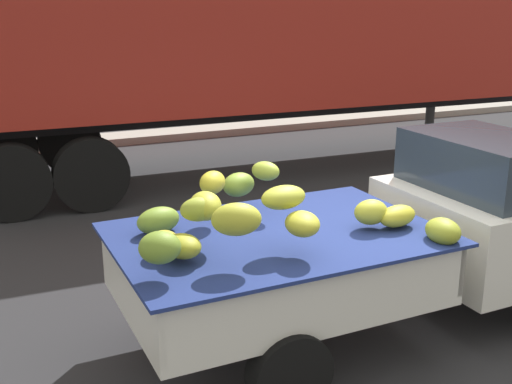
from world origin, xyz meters
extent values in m
plane|color=#28282B|center=(0.00, 0.00, 0.00)|extent=(220.00, 220.00, 0.00)
cube|color=gray|center=(0.00, 9.06, 0.08)|extent=(80.00, 0.80, 0.16)
cube|color=silver|center=(1.71, -0.02, 0.79)|extent=(1.87, 1.70, 0.78)
cube|color=#28333D|center=(1.53, -0.02, 1.44)|extent=(1.04, 1.49, 0.52)
cube|color=silver|center=(-0.71, -0.06, 0.58)|extent=(2.56, 1.71, 0.08)
cube|color=silver|center=(-0.72, 0.75, 0.84)|extent=(2.54, 0.09, 0.44)
cube|color=silver|center=(-0.70, -0.87, 0.84)|extent=(2.54, 0.09, 0.44)
cube|color=silver|center=(0.54, -0.04, 0.84)|extent=(0.08, 1.67, 0.44)
cube|color=silver|center=(-1.95, -0.08, 0.84)|extent=(0.08, 1.67, 0.44)
cube|color=#B21914|center=(-0.72, 0.78, 0.80)|extent=(2.44, 0.05, 0.07)
cube|color=navy|center=(-0.71, -0.06, 1.07)|extent=(2.69, 1.83, 0.03)
ellipsoid|color=#9AA930|center=(-1.41, -0.16, 1.42)|extent=(0.30, 0.20, 0.18)
ellipsoid|color=olive|center=(-1.83, -0.54, 1.32)|extent=(0.34, 0.32, 0.22)
ellipsoid|color=#96A932|center=(-0.59, 0.43, 1.48)|extent=(0.30, 0.33, 0.17)
ellipsoid|color=gold|center=(-0.82, -0.38, 1.49)|extent=(0.42, 0.32, 0.18)
ellipsoid|color=#A9A92A|center=(-1.60, -0.33, 1.21)|extent=(0.32, 0.36, 0.17)
ellipsoid|color=gold|center=(-1.70, -0.17, 1.19)|extent=(0.27, 0.29, 0.20)
ellipsoid|color=gold|center=(0.26, -0.37, 1.19)|extent=(0.41, 0.29, 0.18)
ellipsoid|color=gold|center=(-0.76, -0.58, 1.34)|extent=(0.33, 0.38, 0.18)
ellipsoid|color=olive|center=(-1.59, 0.35, 1.19)|extent=(0.43, 0.33, 0.22)
ellipsoid|color=#929D29|center=(0.42, -0.75, 1.16)|extent=(0.30, 0.37, 0.20)
ellipsoid|color=gold|center=(-1.27, -0.55, 1.44)|extent=(0.41, 0.34, 0.24)
ellipsoid|color=gold|center=(0.04, -0.30, 1.23)|extent=(0.30, 0.24, 0.21)
ellipsoid|color=gold|center=(-1.09, 0.41, 1.44)|extent=(0.35, 0.36, 0.19)
ellipsoid|color=olive|center=(-0.75, 0.65, 1.32)|extent=(0.42, 0.38, 0.22)
ellipsoid|color=gold|center=(-1.34, -0.11, 1.42)|extent=(0.31, 0.39, 0.21)
cylinder|color=black|center=(1.75, 0.79, 0.32)|extent=(0.64, 0.21, 0.64)
cylinder|color=black|center=(-1.02, 0.74, 0.32)|extent=(0.64, 0.21, 0.64)
cylinder|color=black|center=(-1.00, -0.87, 0.32)|extent=(0.64, 0.21, 0.64)
cube|color=maroon|center=(2.20, 5.64, 2.60)|extent=(12.06, 2.79, 2.70)
cube|color=black|center=(2.20, 5.64, 1.10)|extent=(11.05, 0.67, 0.30)
cylinder|color=black|center=(-1.37, 6.93, 0.54)|extent=(1.09, 0.33, 1.08)
cylinder|color=black|center=(-1.43, 4.53, 0.54)|extent=(1.09, 0.33, 1.08)
cylinder|color=black|center=(-2.45, 6.95, 0.54)|extent=(1.09, 0.33, 1.08)
cylinder|color=black|center=(-2.51, 4.55, 0.54)|extent=(1.09, 0.33, 1.08)
cylinder|color=#38383A|center=(5.50, 5.56, 0.62)|extent=(0.18, 0.18, 1.25)
camera|label=1|loc=(-2.87, -4.41, 2.89)|focal=44.07mm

